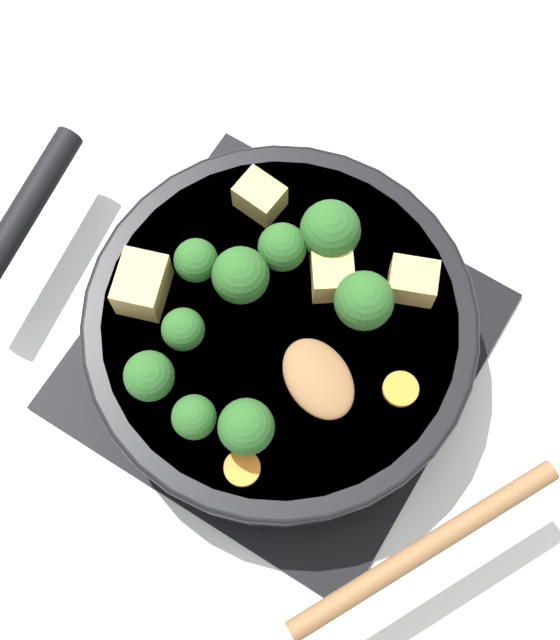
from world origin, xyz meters
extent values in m
plane|color=silver|center=(0.00, 0.00, 0.00)|extent=(2.40, 2.40, 0.00)
cube|color=black|center=(0.00, 0.00, 0.00)|extent=(0.31, 0.31, 0.01)
torus|color=black|center=(0.00, 0.00, 0.02)|extent=(0.24, 0.24, 0.01)
cube|color=black|center=(0.00, 0.00, 0.02)|extent=(0.01, 0.23, 0.01)
cube|color=black|center=(0.00, 0.00, 0.02)|extent=(0.23, 0.01, 0.01)
cylinder|color=black|center=(0.00, 0.00, 0.05)|extent=(0.30, 0.30, 0.06)
cylinder|color=#5B3316|center=(0.00, 0.00, 0.06)|extent=(0.28, 0.28, 0.05)
torus|color=black|center=(0.00, 0.00, 0.08)|extent=(0.31, 0.31, 0.01)
cylinder|color=black|center=(0.23, 0.03, 0.07)|extent=(0.04, 0.16, 0.02)
ellipsoid|color=brown|center=(-0.05, 0.03, 0.09)|extent=(0.08, 0.07, 0.01)
cylinder|color=brown|center=(-0.18, 0.09, 0.09)|extent=(0.12, 0.20, 0.02)
cube|color=tan|center=(0.10, 0.04, 0.10)|extent=(0.05, 0.05, 0.04)
cube|color=tan|center=(0.07, -0.08, 0.10)|extent=(0.04, 0.03, 0.03)
cube|color=tan|center=(-0.02, -0.05, 0.10)|extent=(0.05, 0.05, 0.03)
cube|color=tan|center=(-0.07, -0.08, 0.10)|extent=(0.04, 0.04, 0.03)
cylinder|color=#709956|center=(-0.05, -0.04, 0.09)|extent=(0.01, 0.01, 0.01)
sphere|color=#285B23|center=(-0.05, -0.04, 0.11)|extent=(0.05, 0.05, 0.05)
cylinder|color=#709956|center=(0.02, -0.04, 0.09)|extent=(0.01, 0.01, 0.01)
sphere|color=#285B23|center=(0.02, -0.04, 0.11)|extent=(0.04, 0.04, 0.04)
cylinder|color=#709956|center=(0.08, 0.00, 0.09)|extent=(0.01, 0.01, 0.01)
sphere|color=#285B23|center=(0.08, 0.00, 0.11)|extent=(0.03, 0.03, 0.03)
cylinder|color=#709956|center=(0.01, 0.10, 0.09)|extent=(0.01, 0.01, 0.01)
sphere|color=#285B23|center=(0.01, 0.10, 0.11)|extent=(0.03, 0.03, 0.03)
cylinder|color=#709956|center=(0.04, -0.01, 0.09)|extent=(0.01, 0.01, 0.01)
sphere|color=#285B23|center=(0.04, -0.01, 0.11)|extent=(0.04, 0.04, 0.04)
cylinder|color=#709956|center=(0.00, -0.07, 0.09)|extent=(0.01, 0.01, 0.01)
sphere|color=#285B23|center=(0.00, -0.07, 0.11)|extent=(0.05, 0.05, 0.05)
cylinder|color=#709956|center=(0.05, 0.09, 0.09)|extent=(0.01, 0.01, 0.01)
sphere|color=#285B23|center=(0.05, 0.09, 0.11)|extent=(0.04, 0.04, 0.04)
cylinder|color=#709956|center=(0.05, 0.05, 0.09)|extent=(0.01, 0.01, 0.01)
sphere|color=#285B23|center=(0.05, 0.05, 0.11)|extent=(0.03, 0.03, 0.03)
cylinder|color=#709956|center=(-0.03, 0.09, 0.09)|extent=(0.01, 0.01, 0.01)
sphere|color=#285B23|center=(-0.03, 0.09, 0.11)|extent=(0.04, 0.04, 0.04)
cylinder|color=orange|center=(-0.04, 0.11, 0.08)|extent=(0.03, 0.03, 0.01)
cylinder|color=orange|center=(-0.11, 0.00, 0.08)|extent=(0.03, 0.03, 0.01)
camera|label=1|loc=(-0.12, 0.19, 0.73)|focal=50.00mm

